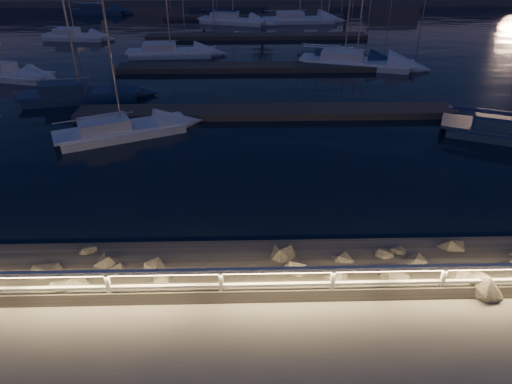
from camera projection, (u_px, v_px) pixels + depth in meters
ground at (295, 298)px, 12.52m from camera, size 400.00×400.00×0.00m
harbor_water at (259, 58)px, 40.08m from camera, size 400.00×440.00×0.60m
guard_rail at (293, 276)px, 12.14m from camera, size 44.11×0.12×1.06m
riprap at (328, 269)px, 13.91m from camera, size 37.46×1.99×1.15m
floating_docks at (258, 49)px, 40.91m from camera, size 22.00×36.00×0.40m
sailboat_a at (78, 94)px, 28.80m from camera, size 7.58×3.51×12.54m
sailboat_b at (119, 129)px, 23.74m from camera, size 6.94×4.49×11.56m
sailboat_e at (6, 73)px, 33.03m from camera, size 6.94×3.67×11.46m
sailboat_f at (168, 51)px, 38.98m from camera, size 7.53×2.60×12.65m
sailboat_g at (342, 57)px, 37.20m from camera, size 7.67×4.86×12.68m
sailboat_i at (73, 36)px, 44.96m from camera, size 6.52×2.73×10.84m
sailboat_k at (297, 19)px, 53.39m from camera, size 8.74×3.17×14.55m
sailboat_l at (353, 61)px, 36.09m from camera, size 9.10×5.05×14.84m
sailboat_m at (98, 10)px, 59.18m from camera, size 7.30×2.96×12.16m
sailboat_n at (231, 20)px, 52.80m from camera, size 8.35×4.83×13.76m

